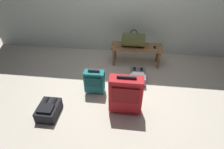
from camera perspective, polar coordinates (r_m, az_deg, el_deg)
ground_plane at (r=3.07m, az=1.95°, el=-6.85°), size 6.60×6.60×0.00m
bench at (r=3.75m, az=7.55°, el=7.83°), size 1.00×0.36×0.39m
duffel_bag_olive at (r=3.66m, az=6.61°, el=10.56°), size 0.44×0.26×0.34m
cell_phone at (r=3.72m, az=12.92°, el=8.13°), size 0.07×0.14×0.01m
suitcase_upright_red at (r=2.62m, az=4.21°, el=-6.09°), size 0.47×0.22×0.65m
suitcase_small_teal at (r=3.01m, az=-5.42°, el=-2.07°), size 0.32×0.18×0.46m
backpack_dark at (r=2.88m, az=-18.89°, el=-10.27°), size 0.28×0.38×0.21m
backpack_grey at (r=3.37m, az=7.88°, el=-0.68°), size 0.28×0.38×0.21m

